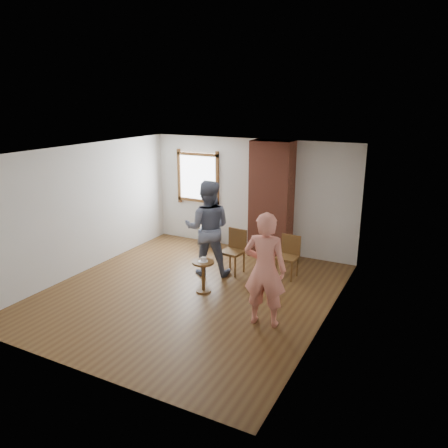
{
  "coord_description": "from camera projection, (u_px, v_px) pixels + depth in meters",
  "views": [
    {
      "loc": [
        3.96,
        -6.33,
        3.49
      ],
      "look_at": [
        0.3,
        0.8,
        1.15
      ],
      "focal_mm": 35.0,
      "sensor_mm": 36.0,
      "label": 1
    }
  ],
  "objects": [
    {
      "name": "dark_pot",
      "position": [
        214.0,
        244.0,
        10.5
      ],
      "size": [
        0.16,
        0.16,
        0.16
      ],
      "primitive_type": "cylinder",
      "rotation": [
        0.0,
        0.0,
        -0.02
      ],
      "color": "black",
      "rests_on": "ground"
    },
    {
      "name": "stoneware_crock",
      "position": [
        206.0,
        236.0,
        10.55
      ],
      "size": [
        0.47,
        0.47,
        0.5
      ],
      "primitive_type": "cylinder",
      "rotation": [
        0.0,
        0.0,
        0.22
      ],
      "color": "tan",
      "rests_on": "ground"
    },
    {
      "name": "cake_plate",
      "position": [
        203.0,
        261.0,
        7.97
      ],
      "size": [
        0.18,
        0.18,
        0.01
      ],
      "primitive_type": "cylinder",
      "color": "white",
      "rests_on": "side_table"
    },
    {
      "name": "side_table",
      "position": [
        203.0,
        271.0,
        8.02
      ],
      "size": [
        0.4,
        0.4,
        0.6
      ],
      "color": "brown",
      "rests_on": "ground"
    },
    {
      "name": "person_pink",
      "position": [
        265.0,
        270.0,
        6.74
      ],
      "size": [
        0.73,
        0.54,
        1.84
      ],
      "primitive_type": "imported",
      "rotation": [
        0.0,
        0.0,
        3.29
      ],
      "color": "#FE937F",
      "rests_on": "ground"
    },
    {
      "name": "cake_slice",
      "position": [
        204.0,
        260.0,
        7.95
      ],
      "size": [
        0.08,
        0.07,
        0.06
      ],
      "primitive_type": "cube",
      "color": "white",
      "rests_on": "cake_plate"
    },
    {
      "name": "dining_chair_right",
      "position": [
        289.0,
        254.0,
        8.7
      ],
      "size": [
        0.41,
        0.41,
        0.85
      ],
      "rotation": [
        0.0,
        0.0,
        -0.04
      ],
      "color": "brown",
      "rests_on": "ground"
    },
    {
      "name": "room_shell",
      "position": [
        202.0,
        190.0,
        8.15
      ],
      "size": [
        5.04,
        5.52,
        2.62
      ],
      "color": "silver",
      "rests_on": "ground"
    },
    {
      "name": "man",
      "position": [
        208.0,
        228.0,
        8.72
      ],
      "size": [
        1.14,
        1.03,
        1.94
      ],
      "primitive_type": "imported",
      "rotation": [
        0.0,
        0.0,
        3.52
      ],
      "color": "#151D3A",
      "rests_on": "ground"
    },
    {
      "name": "brick_chimney",
      "position": [
        271.0,
        200.0,
        9.62
      ],
      "size": [
        0.9,
        0.5,
        2.6
      ],
      "primitive_type": "cube",
      "color": "#9B4B37",
      "rests_on": "ground"
    },
    {
      "name": "ground",
      "position": [
        190.0,
        292.0,
        8.12
      ],
      "size": [
        5.5,
        5.5,
        0.0
      ],
      "primitive_type": "plane",
      "color": "brown",
      "rests_on": "ground"
    },
    {
      "name": "dining_chair_left",
      "position": [
        235.0,
        248.0,
        8.93
      ],
      "size": [
        0.47,
        0.47,
        0.9
      ],
      "rotation": [
        0.0,
        0.0,
        -0.11
      ],
      "color": "brown",
      "rests_on": "ground"
    }
  ]
}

